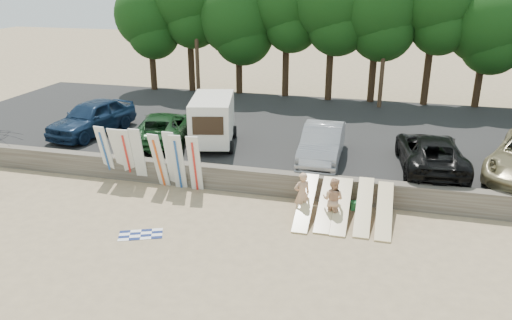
% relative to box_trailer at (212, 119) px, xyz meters
% --- Properties ---
extents(ground, '(120.00, 120.00, 0.00)m').
position_rel_box_trailer_xyz_m(ground, '(5.63, -6.38, -2.02)').
color(ground, tan).
rests_on(ground, ground).
extents(seawall, '(44.00, 0.50, 1.00)m').
position_rel_box_trailer_xyz_m(seawall, '(5.63, -3.38, -1.52)').
color(seawall, '#6B6356').
rests_on(seawall, ground).
extents(parking_lot, '(44.00, 14.50, 0.70)m').
position_rel_box_trailer_xyz_m(parking_lot, '(5.63, 4.12, -1.67)').
color(parking_lot, '#282828').
rests_on(parking_lot, ground).
extents(treeline, '(32.57, 5.71, 8.93)m').
position_rel_box_trailer_xyz_m(treeline, '(5.60, 11.10, 4.39)').
color(treeline, '#382616').
rests_on(treeline, parking_lot).
extents(utility_poles, '(25.80, 0.26, 9.00)m').
position_rel_box_trailer_xyz_m(utility_poles, '(7.63, 9.62, 3.41)').
color(utility_poles, '#473321').
rests_on(utility_poles, parking_lot).
extents(box_trailer, '(2.76, 4.02, 2.35)m').
position_rel_box_trailer_xyz_m(box_trailer, '(0.00, 0.00, 0.00)').
color(box_trailer, silver).
rests_on(box_trailer, parking_lot).
extents(car_0, '(2.99, 5.46, 1.76)m').
position_rel_box_trailer_xyz_m(car_0, '(-6.63, 0.18, -0.44)').
color(car_0, '#12243F').
rests_on(car_0, parking_lot).
extents(car_1, '(3.55, 5.73, 1.48)m').
position_rel_box_trailer_xyz_m(car_1, '(-2.51, -0.10, -0.58)').
color(car_1, '#133618').
rests_on(car_1, parking_lot).
extents(car_2, '(1.74, 4.84, 1.59)m').
position_rel_box_trailer_xyz_m(car_2, '(5.38, -0.79, -0.52)').
color(car_2, gray).
rests_on(car_2, parking_lot).
extents(car_3, '(2.96, 5.59, 1.50)m').
position_rel_box_trailer_xyz_m(car_3, '(9.96, -0.67, -0.57)').
color(car_3, black).
rests_on(car_3, parking_lot).
extents(surfboard_upright_0, '(0.56, 0.70, 2.54)m').
position_rel_box_trailer_xyz_m(surfboard_upright_0, '(-3.57, -3.76, -0.75)').
color(surfboard_upright_0, silver).
rests_on(surfboard_upright_0, ground).
extents(surfboard_upright_1, '(0.56, 0.83, 2.51)m').
position_rel_box_trailer_xyz_m(surfboard_upright_1, '(-2.93, -3.75, -0.76)').
color(surfboard_upright_1, silver).
rests_on(surfboard_upright_1, ground).
extents(surfboard_upright_2, '(0.60, 0.83, 2.52)m').
position_rel_box_trailer_xyz_m(surfboard_upright_2, '(-2.54, -3.79, -0.76)').
color(surfboard_upright_2, silver).
rests_on(surfboard_upright_2, ground).
extents(surfboard_upright_3, '(0.50, 0.57, 2.56)m').
position_rel_box_trailer_xyz_m(surfboard_upright_3, '(-2.00, -3.80, -0.74)').
color(surfboard_upright_3, silver).
rests_on(surfboard_upright_3, ground).
extents(surfboard_upright_4, '(0.57, 0.85, 2.51)m').
position_rel_box_trailer_xyz_m(surfboard_upright_4, '(-0.98, -3.99, -0.77)').
color(surfboard_upright_4, silver).
rests_on(surfboard_upright_4, ground).
extents(surfboard_upright_5, '(0.53, 0.61, 2.56)m').
position_rel_box_trailer_xyz_m(surfboard_upright_5, '(-0.47, -3.83, -0.74)').
color(surfboard_upright_5, silver).
rests_on(surfboard_upright_5, ground).
extents(surfboard_upright_6, '(0.57, 0.77, 2.53)m').
position_rel_box_trailer_xyz_m(surfboard_upright_6, '(-0.13, -4.00, -0.76)').
color(surfboard_upright_6, silver).
rests_on(surfboard_upright_6, ground).
extents(surfboard_upright_7, '(0.58, 0.75, 2.54)m').
position_rel_box_trailer_xyz_m(surfboard_upright_7, '(0.62, -4.02, -0.75)').
color(surfboard_upright_7, silver).
rests_on(surfboard_upright_7, ground).
extents(surfboard_low_0, '(0.56, 2.81, 1.17)m').
position_rel_box_trailer_xyz_m(surfboard_low_0, '(5.37, -5.07, -1.43)').
color(surfboard_low_0, '#D6BD87').
rests_on(surfboard_low_0, ground).
extents(surfboard_low_1, '(0.56, 2.85, 1.06)m').
position_rel_box_trailer_xyz_m(surfboard_low_1, '(6.12, -4.91, -1.49)').
color(surfboard_low_1, '#D6BD87').
rests_on(surfboard_low_1, ground).
extents(surfboard_low_2, '(0.56, 2.85, 1.08)m').
position_rel_box_trailer_xyz_m(surfboard_low_2, '(6.69, -4.95, -1.48)').
color(surfboard_low_2, '#D6BD87').
rests_on(surfboard_low_2, ground).
extents(surfboard_low_3, '(0.56, 2.82, 1.17)m').
position_rel_box_trailer_xyz_m(surfboard_low_3, '(7.48, -4.89, -1.44)').
color(surfboard_low_3, '#D6BD87').
rests_on(surfboard_low_3, ground).
extents(surfboard_low_4, '(0.56, 2.85, 1.07)m').
position_rel_box_trailer_xyz_m(surfboard_low_4, '(8.21, -4.93, -1.48)').
color(surfboard_low_4, '#D6BD87').
rests_on(surfboard_low_4, ground).
extents(beachgoer_a, '(0.76, 0.68, 1.74)m').
position_rel_box_trailer_xyz_m(beachgoer_a, '(5.21, -5.03, -1.15)').
color(beachgoer_a, tan).
rests_on(beachgoer_a, ground).
extents(beachgoer_b, '(0.94, 0.81, 1.67)m').
position_rel_box_trailer_xyz_m(beachgoer_b, '(6.37, -5.12, -1.19)').
color(beachgoer_b, tan).
rests_on(beachgoer_b, ground).
extents(cooler, '(0.44, 0.39, 0.32)m').
position_rel_box_trailer_xyz_m(cooler, '(7.15, -3.98, -1.86)').
color(cooler, '#279248').
rests_on(cooler, ground).
extents(gear_bag, '(0.34, 0.29, 0.22)m').
position_rel_box_trailer_xyz_m(gear_bag, '(6.09, -4.45, -1.91)').
color(gear_bag, orange).
rests_on(gear_bag, ground).
extents(beach_towel, '(1.96, 1.96, 0.00)m').
position_rel_box_trailer_xyz_m(beach_towel, '(0.05, -7.90, -2.01)').
color(beach_towel, white).
rests_on(beach_towel, ground).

